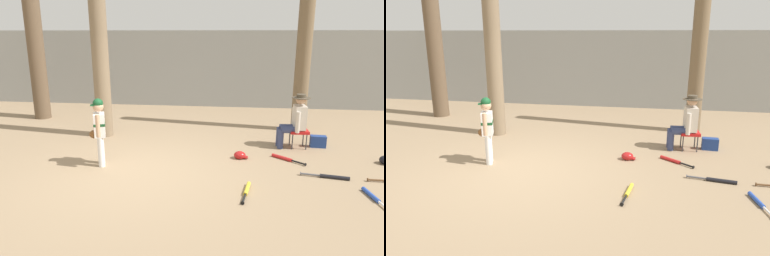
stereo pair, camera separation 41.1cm
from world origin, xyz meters
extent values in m
plane|color=#937A5B|center=(0.00, 0.00, 0.00)|extent=(60.00, 60.00, 0.00)
cube|color=gray|center=(0.00, 6.41, 1.28)|extent=(18.00, 0.36, 2.56)
cylinder|color=#7F6B51|center=(-1.44, 2.33, 2.70)|extent=(0.39, 0.39, 5.41)
cone|color=#7F6B51|center=(-1.44, 2.33, 0.00)|extent=(0.62, 0.62, 0.24)
cylinder|color=brown|center=(3.42, 3.45, 2.83)|extent=(0.38, 0.38, 5.66)
cone|color=brown|center=(3.42, 3.45, 0.00)|extent=(0.53, 0.53, 0.23)
cylinder|color=white|center=(-0.75, 0.27, 0.29)|extent=(0.12, 0.12, 0.58)
cylinder|color=white|center=(-0.81, 0.44, 0.29)|extent=(0.12, 0.12, 0.58)
cube|color=white|center=(-0.78, 0.35, 0.80)|extent=(0.29, 0.35, 0.44)
cube|color=#144723|center=(-0.78, 0.35, 0.82)|extent=(0.30, 0.36, 0.05)
sphere|color=tan|center=(-0.78, 0.35, 1.15)|extent=(0.20, 0.20, 0.20)
sphere|color=#144723|center=(-0.78, 0.35, 1.21)|extent=(0.19, 0.19, 0.19)
cube|color=#144723|center=(-0.86, 0.32, 1.19)|extent=(0.14, 0.17, 0.02)
cylinder|color=tan|center=(-0.71, 0.12, 0.84)|extent=(0.10, 0.10, 0.42)
cylinder|color=tan|center=(-0.89, 0.54, 0.72)|extent=(0.10, 0.10, 0.40)
ellipsoid|color=brown|center=(-0.95, 0.54, 0.56)|extent=(0.25, 0.19, 0.18)
cube|color=red|center=(3.17, 1.92, 0.38)|extent=(0.42, 0.42, 0.06)
cylinder|color=#333338|center=(3.02, 1.76, 0.19)|extent=(0.02, 0.02, 0.38)
cylinder|color=#333338|center=(3.01, 2.06, 0.19)|extent=(0.02, 0.02, 0.38)
cylinder|color=#333338|center=(3.32, 1.78, 0.19)|extent=(0.02, 0.02, 0.38)
cylinder|color=#333338|center=(3.31, 2.08, 0.19)|extent=(0.02, 0.02, 0.38)
cylinder|color=navy|center=(2.77, 1.80, 0.21)|extent=(0.13, 0.13, 0.43)
cylinder|color=navy|center=(2.76, 2.00, 0.21)|extent=(0.13, 0.13, 0.43)
cylinder|color=navy|center=(2.97, 1.81, 0.43)|extent=(0.41, 0.17, 0.15)
cylinder|color=navy|center=(2.96, 2.01, 0.43)|extent=(0.41, 0.17, 0.15)
cube|color=beige|center=(3.17, 1.92, 0.69)|extent=(0.26, 0.37, 0.52)
cylinder|color=beige|center=(3.10, 1.70, 0.63)|extent=(0.09, 0.09, 0.46)
cylinder|color=beige|center=(3.08, 2.14, 0.63)|extent=(0.09, 0.09, 0.46)
sphere|color=tan|center=(3.17, 1.92, 1.09)|extent=(0.22, 0.22, 0.22)
cylinder|color=#4C4233|center=(3.17, 1.92, 1.12)|extent=(0.40, 0.40, 0.02)
cylinder|color=#4C4233|center=(3.17, 1.92, 1.16)|extent=(0.20, 0.20, 0.09)
cube|color=navy|center=(3.62, 2.00, 0.13)|extent=(0.35, 0.20, 0.26)
cylinder|color=brown|center=(-3.98, 3.93, 3.33)|extent=(0.46, 0.46, 6.66)
cone|color=brown|center=(-3.98, 3.93, 0.00)|extent=(0.61, 0.61, 0.28)
cylinder|color=#2347AD|center=(3.90, -0.47, 0.03)|extent=(0.14, 0.47, 0.07)
cylinder|color=yellow|center=(1.99, -0.48, 0.03)|extent=(0.14, 0.45, 0.07)
cylinder|color=black|center=(1.93, -0.85, 0.03)|extent=(0.08, 0.30, 0.03)
cylinder|color=black|center=(1.90, -1.00, 0.03)|extent=(0.06, 0.02, 0.06)
cylinder|color=brown|center=(4.21, 0.13, 0.03)|extent=(0.30, 0.04, 0.03)
cylinder|color=brown|center=(4.06, 0.14, 0.03)|extent=(0.02, 0.06, 0.06)
cylinder|color=black|center=(3.52, 0.18, 0.03)|extent=(0.50, 0.15, 0.07)
cylinder|color=#4C4C51|center=(3.12, 0.25, 0.03)|extent=(0.33, 0.09, 0.03)
cylinder|color=#4C4C51|center=(2.96, 0.28, 0.03)|extent=(0.02, 0.06, 0.06)
cylinder|color=red|center=(2.73, 1.10, 0.03)|extent=(0.39, 0.34, 0.07)
cylinder|color=black|center=(3.02, 0.85, 0.03)|extent=(0.25, 0.22, 0.03)
cylinder|color=black|center=(3.13, 0.75, 0.03)|extent=(0.05, 0.05, 0.06)
ellipsoid|color=#A81919|center=(1.88, 1.03, 0.07)|extent=(0.24, 0.22, 0.16)
cube|color=#A81919|center=(1.99, 1.03, 0.03)|extent=(0.10, 0.12, 0.02)
camera|label=1|loc=(1.74, -5.82, 2.47)|focal=33.02mm
camera|label=2|loc=(2.14, -5.75, 2.47)|focal=33.02mm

